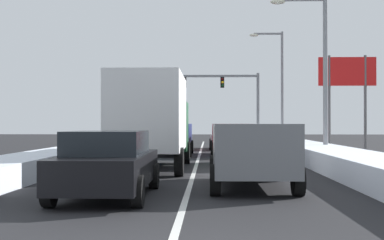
{
  "coord_description": "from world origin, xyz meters",
  "views": [
    {
      "loc": [
        0.52,
        -6.04,
        1.68
      ],
      "look_at": [
        -0.63,
        29.24,
        1.92
      ],
      "focal_mm": 49.35,
      "sensor_mm": 36.0,
      "label": 1
    }
  ],
  "objects_px": {
    "suv_gray_right_lane_nearest": "(251,149)",
    "suv_red_right_lane_third": "(231,136)",
    "street_lamp_right_mid": "(278,78)",
    "sedan_black_center_lane_nearest": "(108,164)",
    "box_truck_center_lane_second": "(152,117)",
    "sedan_silver_right_lane_fourth": "(225,138)",
    "suv_navy_center_lane_third": "(172,136)",
    "suv_maroon_center_lane_fourth": "(173,134)",
    "traffic_light_gantry": "(232,92)",
    "roadside_sign_right": "(347,82)",
    "street_lamp_right_near": "(317,61)",
    "sedan_charcoal_right_lane_second": "(245,147)"
  },
  "relations": [
    {
      "from": "roadside_sign_right",
      "to": "sedan_silver_right_lane_fourth",
      "type": "bearing_deg",
      "value": 143.83
    },
    {
      "from": "suv_gray_right_lane_nearest",
      "to": "street_lamp_right_mid",
      "type": "height_order",
      "value": "street_lamp_right_mid"
    },
    {
      "from": "suv_gray_right_lane_nearest",
      "to": "suv_maroon_center_lane_fourth",
      "type": "relative_size",
      "value": 1.0
    },
    {
      "from": "street_lamp_right_mid",
      "to": "traffic_light_gantry",
      "type": "bearing_deg",
      "value": 118.05
    },
    {
      "from": "sedan_charcoal_right_lane_second",
      "to": "street_lamp_right_mid",
      "type": "relative_size",
      "value": 0.51
    },
    {
      "from": "sedan_black_center_lane_nearest",
      "to": "suv_gray_right_lane_nearest",
      "type": "bearing_deg",
      "value": 30.32
    },
    {
      "from": "suv_red_right_lane_third",
      "to": "traffic_light_gantry",
      "type": "height_order",
      "value": "traffic_light_gantry"
    },
    {
      "from": "box_truck_center_lane_second",
      "to": "traffic_light_gantry",
      "type": "distance_m",
      "value": 28.54
    },
    {
      "from": "suv_gray_right_lane_nearest",
      "to": "traffic_light_gantry",
      "type": "height_order",
      "value": "traffic_light_gantry"
    },
    {
      "from": "suv_gray_right_lane_nearest",
      "to": "sedan_charcoal_right_lane_second",
      "type": "height_order",
      "value": "suv_gray_right_lane_nearest"
    },
    {
      "from": "box_truck_center_lane_second",
      "to": "suv_navy_center_lane_third",
      "type": "relative_size",
      "value": 1.47
    },
    {
      "from": "sedan_black_center_lane_nearest",
      "to": "street_lamp_right_near",
      "type": "height_order",
      "value": "street_lamp_right_near"
    },
    {
      "from": "box_truck_center_lane_second",
      "to": "suv_maroon_center_lane_fourth",
      "type": "distance_m",
      "value": 14.97
    },
    {
      "from": "sedan_charcoal_right_lane_second",
      "to": "box_truck_center_lane_second",
      "type": "bearing_deg",
      "value": -153.8
    },
    {
      "from": "suv_gray_right_lane_nearest",
      "to": "suv_red_right_lane_third",
      "type": "xyz_separation_m",
      "value": [
        0.06,
        13.97,
        0.0
      ]
    },
    {
      "from": "street_lamp_right_mid",
      "to": "suv_navy_center_lane_third",
      "type": "bearing_deg",
      "value": -119.33
    },
    {
      "from": "sedan_charcoal_right_lane_second",
      "to": "suv_navy_center_lane_third",
      "type": "distance_m",
      "value": 7.97
    },
    {
      "from": "traffic_light_gantry",
      "to": "roadside_sign_right",
      "type": "height_order",
      "value": "traffic_light_gantry"
    },
    {
      "from": "suv_gray_right_lane_nearest",
      "to": "suv_navy_center_lane_third",
      "type": "xyz_separation_m",
      "value": [
        -3.08,
        14.13,
        0.0
      ]
    },
    {
      "from": "suv_navy_center_lane_third",
      "to": "sedan_charcoal_right_lane_second",
      "type": "bearing_deg",
      "value": -64.73
    },
    {
      "from": "suv_red_right_lane_third",
      "to": "box_truck_center_lane_second",
      "type": "bearing_deg",
      "value": -110.27
    },
    {
      "from": "suv_red_right_lane_third",
      "to": "street_lamp_right_near",
      "type": "bearing_deg",
      "value": -40.71
    },
    {
      "from": "suv_gray_right_lane_nearest",
      "to": "suv_red_right_lane_third",
      "type": "height_order",
      "value": "same"
    },
    {
      "from": "traffic_light_gantry",
      "to": "street_lamp_right_mid",
      "type": "bearing_deg",
      "value": -61.95
    },
    {
      "from": "suv_red_right_lane_third",
      "to": "street_lamp_right_near",
      "type": "distance_m",
      "value": 6.21
    },
    {
      "from": "suv_red_right_lane_third",
      "to": "roadside_sign_right",
      "type": "xyz_separation_m",
      "value": [
        6.56,
        1.81,
        3.0
      ]
    },
    {
      "from": "sedan_silver_right_lane_fourth",
      "to": "sedan_charcoal_right_lane_second",
      "type": "bearing_deg",
      "value": -88.28
    },
    {
      "from": "sedan_black_center_lane_nearest",
      "to": "suv_navy_center_lane_third",
      "type": "distance_m",
      "value": 16.13
    },
    {
      "from": "sedan_silver_right_lane_fourth",
      "to": "street_lamp_right_mid",
      "type": "xyz_separation_m",
      "value": [
        4.33,
        6.47,
        4.47
      ]
    },
    {
      "from": "suv_navy_center_lane_third",
      "to": "street_lamp_right_mid",
      "type": "bearing_deg",
      "value": 60.67
    },
    {
      "from": "suv_gray_right_lane_nearest",
      "to": "sedan_black_center_lane_nearest",
      "type": "bearing_deg",
      "value": -149.68
    },
    {
      "from": "sedan_charcoal_right_lane_second",
      "to": "suv_red_right_lane_third",
      "type": "relative_size",
      "value": 0.92
    },
    {
      "from": "traffic_light_gantry",
      "to": "roadside_sign_right",
      "type": "bearing_deg",
      "value": -72.09
    },
    {
      "from": "suv_red_right_lane_third",
      "to": "suv_navy_center_lane_third",
      "type": "bearing_deg",
      "value": 177.07
    },
    {
      "from": "sedan_charcoal_right_lane_second",
      "to": "suv_navy_center_lane_third",
      "type": "xyz_separation_m",
      "value": [
        -3.4,
        7.21,
        0.25
      ]
    },
    {
      "from": "box_truck_center_lane_second",
      "to": "roadside_sign_right",
      "type": "distance_m",
      "value": 14.57
    },
    {
      "from": "suv_gray_right_lane_nearest",
      "to": "traffic_light_gantry",
      "type": "distance_m",
      "value": 33.52
    },
    {
      "from": "traffic_light_gantry",
      "to": "roadside_sign_right",
      "type": "relative_size",
      "value": 1.37
    },
    {
      "from": "box_truck_center_lane_second",
      "to": "suv_navy_center_lane_third",
      "type": "xyz_separation_m",
      "value": [
        0.1,
        8.93,
        -0.88
      ]
    },
    {
      "from": "suv_gray_right_lane_nearest",
      "to": "sedan_charcoal_right_lane_second",
      "type": "distance_m",
      "value": 6.94
    },
    {
      "from": "suv_gray_right_lane_nearest",
      "to": "traffic_light_gantry",
      "type": "relative_size",
      "value": 0.65
    },
    {
      "from": "sedan_black_center_lane_nearest",
      "to": "suv_navy_center_lane_third",
      "type": "height_order",
      "value": "suv_navy_center_lane_third"
    },
    {
      "from": "suv_maroon_center_lane_fourth",
      "to": "street_lamp_right_mid",
      "type": "relative_size",
      "value": 0.56
    },
    {
      "from": "sedan_black_center_lane_nearest",
      "to": "box_truck_center_lane_second",
      "type": "xyz_separation_m",
      "value": [
        0.23,
        7.19,
        1.14
      ]
    },
    {
      "from": "sedan_black_center_lane_nearest",
      "to": "street_lamp_right_near",
      "type": "xyz_separation_m",
      "value": [
        7.32,
        12.65,
        3.83
      ]
    },
    {
      "from": "sedan_charcoal_right_lane_second",
      "to": "roadside_sign_right",
      "type": "xyz_separation_m",
      "value": [
        6.3,
        8.85,
        3.25
      ]
    },
    {
      "from": "sedan_silver_right_lane_fourth",
      "to": "suv_red_right_lane_third",
      "type": "bearing_deg",
      "value": -88.75
    },
    {
      "from": "suv_maroon_center_lane_fourth",
      "to": "traffic_light_gantry",
      "type": "bearing_deg",
      "value": 71.66
    },
    {
      "from": "street_lamp_right_mid",
      "to": "roadside_sign_right",
      "type": "relative_size",
      "value": 1.6
    },
    {
      "from": "sedan_charcoal_right_lane_second",
      "to": "roadside_sign_right",
      "type": "relative_size",
      "value": 0.82
    }
  ]
}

